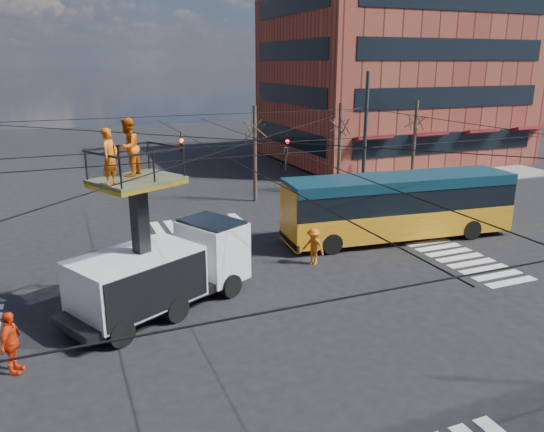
{
  "coord_description": "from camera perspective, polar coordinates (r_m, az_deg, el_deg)",
  "views": [
    {
      "loc": [
        -6.4,
        -17.26,
        8.52
      ],
      "look_at": [
        1.59,
        2.32,
        2.37
      ],
      "focal_mm": 35.0,
      "sensor_mm": 36.0,
      "label": 1
    }
  ],
  "objects": [
    {
      "name": "tree_a",
      "position": [
        33.03,
        -1.88,
        9.43
      ],
      "size": [
        2.0,
        2.0,
        6.0
      ],
      "color": "#382B21",
      "rests_on": "ground"
    },
    {
      "name": "city_bus",
      "position": [
        26.94,
        13.47,
        1.14
      ],
      "size": [
        11.77,
        3.73,
        3.2
      ],
      "rotation": [
        0.0,
        0.0,
        -0.1
      ],
      "color": "#C47512",
      "rests_on": "ground"
    },
    {
      "name": "utility_truck",
      "position": [
        19.0,
        -11.83,
        -3.72
      ],
      "size": [
        7.28,
        5.21,
        6.81
      ],
      "rotation": [
        0.0,
        0.0,
        0.47
      ],
      "color": "black",
      "rests_on": "ground"
    },
    {
      "name": "overhead_network",
      "position": [
        19.23,
        -2.43,
        3.48
      ],
      "size": [
        24.24,
        24.24,
        8.0
      ],
      "color": "#2D2D30",
      "rests_on": "ground"
    },
    {
      "name": "worker_ground",
      "position": [
        16.96,
        -26.26,
        -12.17
      ],
      "size": [
        0.81,
        1.19,
        1.87
      ],
      "primitive_type": "imported",
      "rotation": [
        0.0,
        0.0,
        1.22
      ],
      "color": "#EF380F",
      "rests_on": "ground"
    },
    {
      "name": "sidewalk_ne",
      "position": [
        47.81,
        13.25,
        5.58
      ],
      "size": [
        18.0,
        18.0,
        0.12
      ],
      "primitive_type": "cube",
      "color": "slate",
      "rests_on": "ground"
    },
    {
      "name": "building_ne",
      "position": [
        50.08,
        12.71,
        14.09
      ],
      "size": [
        20.06,
        16.06,
        14.0
      ],
      "color": "maroon",
      "rests_on": "ground"
    },
    {
      "name": "ground",
      "position": [
        20.28,
        -1.7,
        -8.64
      ],
      "size": [
        120.0,
        120.0,
        0.0
      ],
      "primitive_type": "plane",
      "color": "black",
      "rests_on": "ground"
    },
    {
      "name": "tree_c",
      "position": [
        38.85,
        15.21,
        9.9
      ],
      "size": [
        2.0,
        2.0,
        6.0
      ],
      "color": "#382B21",
      "rests_on": "ground"
    },
    {
      "name": "tree_b",
      "position": [
        35.55,
        7.35,
        9.79
      ],
      "size": [
        2.0,
        2.0,
        6.0
      ],
      "color": "#382B21",
      "rests_on": "ground"
    },
    {
      "name": "crosswalks",
      "position": [
        20.28,
        -1.7,
        -8.61
      ],
      "size": [
        22.4,
        22.4,
        0.02
      ],
      "primitive_type": null,
      "color": "silver",
      "rests_on": "ground"
    },
    {
      "name": "traffic_cone",
      "position": [
        18.36,
        -16.04,
        -10.88
      ],
      "size": [
        0.36,
        0.36,
        0.71
      ],
      "primitive_type": "cone",
      "color": "orange",
      "rests_on": "ground"
    },
    {
      "name": "flagger",
      "position": [
        23.13,
        4.48,
        -3.28
      ],
      "size": [
        1.08,
        1.23,
        1.65
      ],
      "primitive_type": "imported",
      "rotation": [
        0.0,
        0.0,
        -1.02
      ],
      "color": "#E35C0E",
      "rests_on": "ground"
    }
  ]
}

